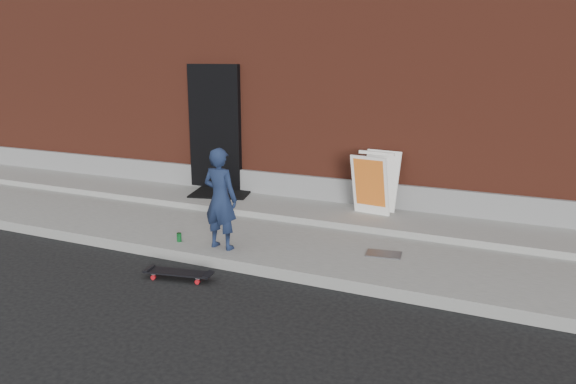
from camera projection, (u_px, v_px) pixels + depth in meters
The scene contains 10 objects.
ground at pixel (270, 278), 6.90m from camera, with size 80.00×80.00×0.00m, color black.
sidewalk at pixel (316, 238), 8.21m from camera, with size 20.00×3.00×0.15m, color slate.
apron at pixel (337, 214), 8.97m from camera, with size 20.00×1.20×0.10m, color gray.
building at pixel (410, 63), 12.48m from camera, with size 20.00×8.10×5.00m.
child at pixel (220, 199), 7.40m from camera, with size 0.50×0.33×1.36m, color #16213F.
skateboard at pixel (178, 273), 6.87m from camera, with size 0.86×0.37×0.09m.
pizza_sign at pixel (375, 182), 8.78m from camera, with size 0.66×0.75×0.97m.
soda_can at pixel (179, 237), 7.79m from camera, with size 0.07×0.07×0.12m, color #1A8437.
doormat at pixel (221, 193), 10.09m from camera, with size 1.01×0.82×0.03m, color black.
utility_plate at pixel (384, 254), 7.29m from camera, with size 0.45×0.29×0.01m, color #55555A.
Camera 1 is at (2.91, -5.77, 2.67)m, focal length 35.00 mm.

